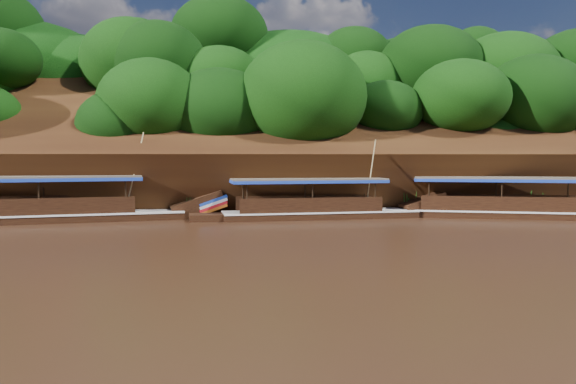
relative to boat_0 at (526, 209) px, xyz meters
name	(u,v)px	position (x,y,z in m)	size (l,w,h in m)	color
ground	(351,238)	(-12.05, -6.79, -0.54)	(160.00, 160.00, 0.00)	black
riverbank	(289,177)	(-12.06, 15.93, 1.35)	(120.00, 30.06, 19.40)	black
boat_0	(526,209)	(0.00, 0.00, 0.00)	(14.64, 6.39, 5.62)	black
boat_1	(332,209)	(-11.32, 1.32, -0.01)	(13.64, 3.14, 5.02)	black
boat_2	(74,211)	(-25.92, 1.46, 0.03)	(16.25, 4.91, 5.49)	black
reeds	(253,202)	(-15.87, 2.78, 0.33)	(49.42, 2.30, 2.03)	#2B721C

